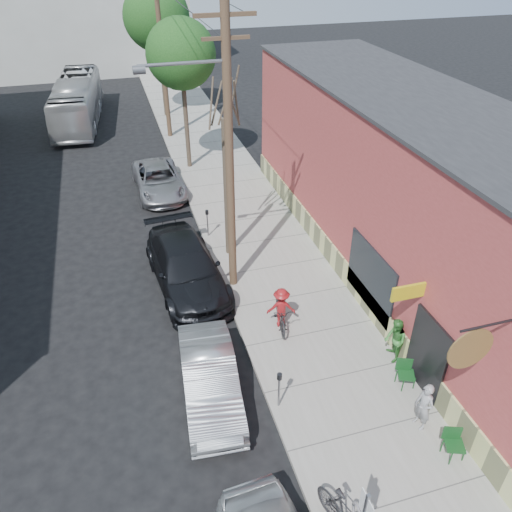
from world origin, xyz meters
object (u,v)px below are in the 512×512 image
object	(u,v)px
utility_pole_near	(227,151)
tree_leafy_mid	(181,54)
tree_bare	(227,191)
cyclist	(281,308)
parking_meter_far	(207,219)
patio_chair_b	(455,445)
bus	(77,101)
parking_meter_near	(279,385)
car_3	(159,180)
patron_green	(395,340)
patron_grey	(424,407)
car_1	(210,379)
patio_chair_a	(406,374)
car_2	(186,267)
tree_leafy_far	(156,17)

from	to	relation	value
utility_pole_near	tree_leafy_mid	size ratio (longest dim) A/B	1.30
tree_bare	cyclist	size ratio (longest dim) A/B	3.80
tree_leafy_mid	cyclist	bearing A→B (deg)	-87.56
tree_bare	tree_leafy_mid	world-z (taller)	tree_leafy_mid
parking_meter_far	cyclist	distance (m)	6.48
patio_chair_b	bus	xyz separation A→B (m)	(-8.97, 29.94, 0.87)
parking_meter_near	car_3	size ratio (longest dim) A/B	0.25
parking_meter_near	patio_chair_b	xyz separation A→B (m)	(3.70, -2.77, -0.39)
patio_chair_b	bus	size ratio (longest dim) A/B	0.08
patron_green	bus	world-z (taller)	bus
patron_grey	car_1	size ratio (longest dim) A/B	0.35
tree_leafy_mid	patron_grey	bearing A→B (deg)	-81.39
patio_chair_a	cyclist	distance (m)	4.41
utility_pole_near	patron_green	distance (m)	7.87
cyclist	bus	bearing A→B (deg)	-60.81
patio_chair_a	patron_grey	xyz separation A→B (m)	(-0.35, -1.37, 0.31)
patron_grey	car_2	xyz separation A→B (m)	(-4.87, 8.18, -0.07)
tree_bare	patron_grey	world-z (taller)	tree_bare
tree_leafy_mid	cyclist	xyz separation A→B (m)	(0.60, -14.05, -5.18)
patron_grey	car_2	bearing A→B (deg)	-158.52
utility_pole_near	cyclist	size ratio (longest dim) A/B	6.78
parking_meter_far	tree_bare	size ratio (longest dim) A/B	0.22
patio_chair_a	patron_green	size ratio (longest dim) A/B	0.58
tree_leafy_mid	car_3	bearing A→B (deg)	-128.20
parking_meter_near	bus	distance (m)	27.69
bus	patron_green	bearing A→B (deg)	-65.50
patron_grey	patron_green	bearing A→B (deg)	158.46
car_1	car_2	size ratio (longest dim) A/B	0.76
patron_green	cyclist	world-z (taller)	patron_green
utility_pole_near	tree_bare	world-z (taller)	utility_pole_near
patio_chair_a	bus	xyz separation A→B (m)	(-9.04, 27.52, 0.87)
parking_meter_far	car_3	world-z (taller)	parking_meter_far
tree_leafy_mid	patron_green	world-z (taller)	tree_leafy_mid
patron_grey	tree_leafy_mid	bearing A→B (deg)	179.32
parking_meter_far	patio_chair_a	xyz separation A→B (m)	(3.77, -9.91, -0.39)
patio_chair_b	car_3	xyz separation A→B (m)	(-5.15, 17.47, 0.09)
parking_meter_far	patio_chair_a	world-z (taller)	parking_meter_far
car_2	cyclist	bearing A→B (deg)	-56.51
parking_meter_near	car_1	size ratio (longest dim) A/B	0.29
parking_meter_far	tree_leafy_mid	distance (m)	9.22
parking_meter_near	parking_meter_far	bearing A→B (deg)	90.00
parking_meter_far	patio_chair_a	size ratio (longest dim) A/B	1.41
parking_meter_far	tree_leafy_far	world-z (taller)	tree_leafy_far
patron_green	car_3	bearing A→B (deg)	-145.60
utility_pole_near	bus	distance (m)	22.27
parking_meter_far	tree_bare	xyz separation A→B (m)	(0.55, -1.51, 1.97)
patron_grey	utility_pole_near	bearing A→B (deg)	-166.09
tree_leafy_far	car_2	world-z (taller)	tree_leafy_far
patron_grey	car_3	distance (m)	17.12
car_2	bus	distance (m)	21.07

